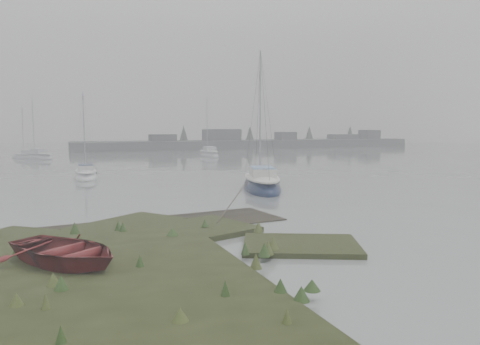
# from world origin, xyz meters

# --- Properties ---
(ground) EXTENTS (160.00, 160.00, 0.00)m
(ground) POSITION_xyz_m (0.00, 30.00, 0.00)
(ground) COLOR slate
(ground) RESTS_ON ground
(far_shoreline) EXTENTS (60.00, 8.00, 4.15)m
(far_shoreline) POSITION_xyz_m (26.84, 61.90, 0.85)
(far_shoreline) COLOR #4C4F51
(far_shoreline) RESTS_ON ground
(sailboat_main) EXTENTS (3.76, 6.57, 8.82)m
(sailboat_main) POSITION_xyz_m (4.91, 11.99, 0.27)
(sailboat_main) COLOR #0A1533
(sailboat_main) RESTS_ON ground
(sailboat_white) EXTENTS (1.68, 4.75, 6.64)m
(sailboat_white) POSITION_xyz_m (-4.29, 22.14, 0.21)
(sailboat_white) COLOR silver
(sailboat_white) RESTS_ON ground
(sailboat_far_a) EXTENTS (4.29, 5.45, 7.51)m
(sailboat_far_a) POSITION_xyz_m (-8.00, 45.90, 0.23)
(sailboat_far_a) COLOR #ACB0B6
(sailboat_far_a) RESTS_ON ground
(sailboat_far_b) EXTENTS (2.06, 5.77, 8.06)m
(sailboat_far_b) POSITION_xyz_m (11.66, 42.45, 0.25)
(sailboat_far_b) COLOR silver
(sailboat_far_b) RESTS_ON ground
(sailboat_far_c) EXTENTS (4.34, 4.15, 6.38)m
(sailboat_far_c) POSITION_xyz_m (-9.08, 47.00, 0.20)
(sailboat_far_c) COLOR #9FA3A9
(sailboat_far_c) RESTS_ON ground
(dinghy) EXTENTS (4.02, 4.26, 0.72)m
(dinghy) POSITION_xyz_m (-6.26, -0.43, 0.58)
(dinghy) COLOR maroon
(dinghy) RESTS_ON marsh_bank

